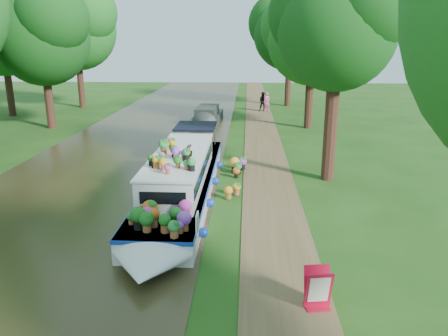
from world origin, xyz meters
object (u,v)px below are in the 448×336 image
pedestrian_pink (267,102)px  sandwich_board (318,290)px  plant_boat (180,179)px  second_boat (207,116)px  pedestrian_dark (263,101)px

pedestrian_pink → sandwich_board: bearing=-113.2°
pedestrian_pink → plant_boat: bearing=-123.7°
second_boat → pedestrian_pink: pedestrian_pink is taller
sandwich_board → pedestrian_pink: (0.02, 28.95, 0.40)m
plant_boat → sandwich_board: 7.96m
plant_boat → sandwich_board: plant_boat is taller
sandwich_board → pedestrian_dark: (-0.27, 29.30, 0.39)m
second_boat → sandwich_board: (4.63, -23.32, -0.04)m
second_boat → pedestrian_pink: size_ratio=3.86×
pedestrian_pink → pedestrian_dark: bearing=106.3°
plant_boat → sandwich_board: bearing=-58.7°
plant_boat → pedestrian_dark: size_ratio=8.18×
second_boat → sandwich_board: second_boat is taller
plant_boat → pedestrian_pink: size_ratio=8.13×
pedestrian_pink → pedestrian_dark: (-0.29, 0.35, -0.00)m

